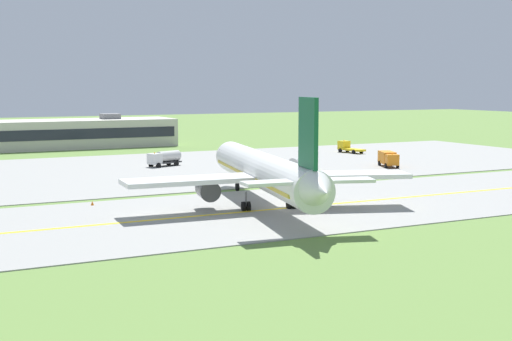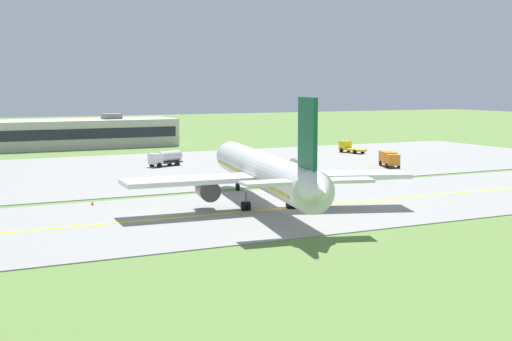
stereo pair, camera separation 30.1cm
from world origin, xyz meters
TOP-DOWN VIEW (x-y plane):
  - ground_plane at (0.00, 0.00)m, footprint 500.00×500.00m
  - taxiway_strip at (0.00, 0.00)m, footprint 240.00×28.00m
  - apron_pad at (10.00, 42.00)m, footprint 140.00×52.00m
  - taxiway_centreline at (0.00, 0.00)m, footprint 220.00×0.60m
  - airplane_lead at (-2.09, 1.59)m, footprint 32.16×39.42m
  - service_truck_baggage at (1.11, 45.28)m, footprint 6.34×3.95m
  - service_truck_fuel at (34.82, 27.57)m, footprint 4.07×6.34m
  - service_truck_catering at (42.87, 51.62)m, footprint 3.02×6.62m
  - service_truck_pushback at (17.58, 26.98)m, footprint 6.20×4.85m
  - terminal_building at (-5.60, 89.75)m, footprint 46.19×13.70m
  - traffic_cone_near_edge at (-19.25, 11.59)m, footprint 0.44×0.44m

SIDE VIEW (x-z plane):
  - ground_plane at x=0.00m, z-range 0.00..0.00m
  - taxiway_strip at x=0.00m, z-range 0.00..0.10m
  - apron_pad at x=10.00m, z-range 0.00..0.10m
  - taxiway_centreline at x=0.00m, z-range 0.10..0.11m
  - traffic_cone_near_edge at x=-19.25m, z-range 0.00..0.60m
  - service_truck_catering at x=42.87m, z-range -0.11..2.48m
  - service_truck_fuel at x=34.82m, z-range 0.23..2.83m
  - service_truck_baggage at x=1.11m, z-range 0.21..2.86m
  - service_truck_pushback at x=17.58m, z-range 0.21..2.86m
  - terminal_building at x=-5.60m, z-range -0.58..6.83m
  - airplane_lead at x=-2.09m, z-range -2.22..10.48m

